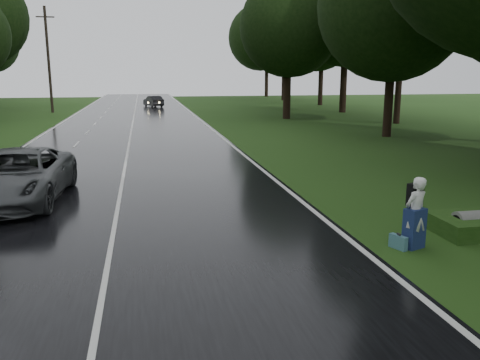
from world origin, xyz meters
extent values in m
plane|color=#214213|center=(0.00, 0.00, 0.00)|extent=(160.00, 160.00, 0.00)
cube|color=black|center=(0.00, 20.00, 0.02)|extent=(12.00, 140.00, 0.04)
cube|color=silver|center=(0.00, 20.00, 0.04)|extent=(0.12, 140.00, 0.01)
imported|color=#4B4E50|center=(-3.14, 6.77, 0.87)|extent=(3.10, 6.15, 1.67)
imported|color=black|center=(2.17, 52.30, 0.70)|extent=(2.53, 4.23, 1.32)
imported|color=silver|center=(7.11, 0.48, 0.87)|extent=(0.74, 0.62, 1.74)
cube|color=navy|center=(7.11, 0.48, 0.49)|extent=(0.57, 0.48, 0.97)
cube|color=black|center=(7.21, 0.72, 1.25)|extent=(0.44, 0.34, 0.56)
cube|color=#437380|center=(6.72, 0.48, 0.17)|extent=(0.30, 0.49, 0.33)
cylinder|color=slate|center=(9.33, 1.20, 0.00)|extent=(1.20, 0.60, 0.60)
camera|label=1|loc=(0.89, -9.74, 4.10)|focal=36.95mm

